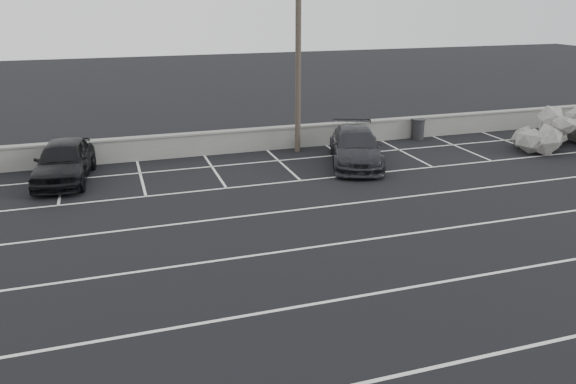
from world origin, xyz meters
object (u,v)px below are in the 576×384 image
object	(u,v)px
trash_bin	(418,129)
utility_pole	(298,43)
car_right	(356,147)
car_left	(64,161)

from	to	relation	value
trash_bin	utility_pole	bearing A→B (deg)	-176.54
car_right	trash_bin	distance (m)	5.78
car_left	utility_pole	size ratio (longest dim) A/B	0.49
car_right	utility_pole	bearing A→B (deg)	142.41
car_right	utility_pole	world-z (taller)	utility_pole
car_left	utility_pole	distance (m)	11.04
car_left	car_right	xyz separation A→B (m)	(11.89, -1.41, -0.07)
car_right	utility_pole	distance (m)	5.28
car_right	trash_bin	xyz separation A→B (m)	(4.88, 3.09, -0.22)
car_right	utility_pole	xyz separation A→B (m)	(-1.73, 2.69, 4.20)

